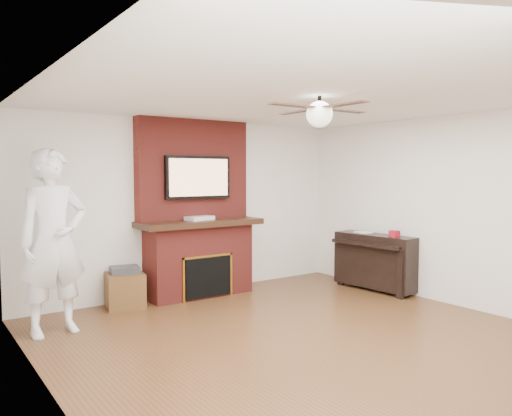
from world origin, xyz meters
TOP-DOWN VIEW (x-y plane):
  - room_shell at (0.00, 0.00)m, footprint 5.36×5.86m
  - fireplace at (0.00, 2.55)m, footprint 1.78×0.64m
  - tv at (0.00, 2.50)m, footprint 1.00×0.08m
  - ceiling_fan at (-0.00, 0.00)m, footprint 1.21×1.21m
  - person at (-2.10, 1.89)m, footprint 0.80×0.59m
  - side_table at (-1.10, 2.48)m, footprint 0.54×0.54m
  - piano at (2.30, 1.27)m, footprint 0.58×1.30m
  - cable_box at (-0.01, 2.45)m, footprint 0.43×0.30m
  - candle_orange at (-0.08, 2.33)m, footprint 0.08×0.08m
  - candle_green at (0.01, 2.31)m, footprint 0.07×0.07m
  - candle_cream at (0.02, 2.35)m, footprint 0.08×0.08m
  - candle_blue at (0.21, 2.32)m, footprint 0.05×0.05m

SIDE VIEW (x-z plane):
  - candle_blue at x=0.21m, z-range 0.00..0.07m
  - candle_green at x=0.01m, z-range 0.00..0.08m
  - candle_cream at x=0.02m, z-range 0.00..0.11m
  - candle_orange at x=-0.08m, z-range 0.00..0.13m
  - side_table at x=-1.10m, z-range -0.02..0.51m
  - piano at x=2.30m, z-range -0.02..0.91m
  - fireplace at x=0.00m, z-range -0.25..2.25m
  - person at x=-2.10m, z-range 0.00..2.01m
  - cable_box at x=-0.01m, z-range 1.08..1.14m
  - room_shell at x=0.00m, z-range -0.18..2.68m
  - tv at x=0.00m, z-range 1.38..1.98m
  - ceiling_fan at x=0.00m, z-range 2.18..2.49m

